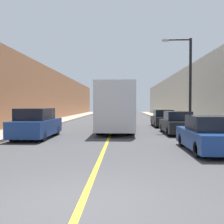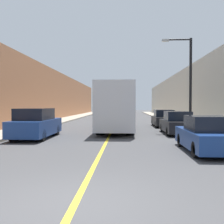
# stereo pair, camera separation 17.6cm
# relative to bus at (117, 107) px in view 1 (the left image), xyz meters

# --- Properties ---
(ground_plane) EXTENTS (200.00, 200.00, 0.00)m
(ground_plane) POSITION_rel_bus_xyz_m (-0.35, -15.34, -1.86)
(ground_plane) COLOR #474749
(sidewalk_left) EXTENTS (2.58, 72.00, 0.15)m
(sidewalk_left) POSITION_rel_bus_xyz_m (-7.27, 14.66, -1.79)
(sidewalk_left) COLOR #A89E8C
(sidewalk_left) RESTS_ON ground
(sidewalk_right) EXTENTS (2.58, 72.00, 0.15)m
(sidewalk_right) POSITION_rel_bus_xyz_m (6.57, 14.66, -1.79)
(sidewalk_right) COLOR #A89E8C
(sidewalk_right) RESTS_ON ground
(building_row_left) EXTENTS (4.00, 72.00, 6.62)m
(building_row_left) POSITION_rel_bus_xyz_m (-10.56, 14.66, 1.45)
(building_row_left) COLOR #B2724C
(building_row_left) RESTS_ON ground
(building_row_right) EXTENTS (4.00, 72.00, 6.46)m
(building_row_right) POSITION_rel_bus_xyz_m (9.86, 14.66, 1.37)
(building_row_right) COLOR #B7B2A3
(building_row_right) RESTS_ON ground
(road_center_line) EXTENTS (0.16, 72.00, 0.01)m
(road_center_line) POSITION_rel_bus_xyz_m (-0.35, 14.66, -1.86)
(road_center_line) COLOR gold
(road_center_line) RESTS_ON ground
(bus) EXTENTS (2.55, 10.32, 3.49)m
(bus) POSITION_rel_bus_xyz_m (0.00, 0.00, 0.00)
(bus) COLOR silver
(bus) RESTS_ON ground
(parked_suv_left) EXTENTS (1.92, 4.77, 1.79)m
(parked_suv_left) POSITION_rel_bus_xyz_m (-4.70, -5.11, -1.03)
(parked_suv_left) COLOR navy
(parked_suv_left) RESTS_ON ground
(car_right_near) EXTENTS (1.82, 4.33, 1.53)m
(car_right_near) POSITION_rel_bus_xyz_m (4.13, -9.32, -1.17)
(car_right_near) COLOR navy
(car_right_near) RESTS_ON ground
(car_right_mid) EXTENTS (1.81, 4.43, 1.56)m
(car_right_mid) POSITION_rel_bus_xyz_m (4.23, -2.39, -1.16)
(car_right_mid) COLOR black
(car_right_mid) RESTS_ON ground
(car_right_far) EXTENTS (1.83, 4.32, 1.56)m
(car_right_far) POSITION_rel_bus_xyz_m (4.20, 3.74, -1.17)
(car_right_far) COLOR black
(car_right_far) RESTS_ON ground
(street_lamp_right) EXTENTS (2.26, 0.24, 6.86)m
(street_lamp_right) POSITION_rel_bus_xyz_m (5.39, -0.54, 2.20)
(street_lamp_right) COLOR black
(street_lamp_right) RESTS_ON sidewalk_right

